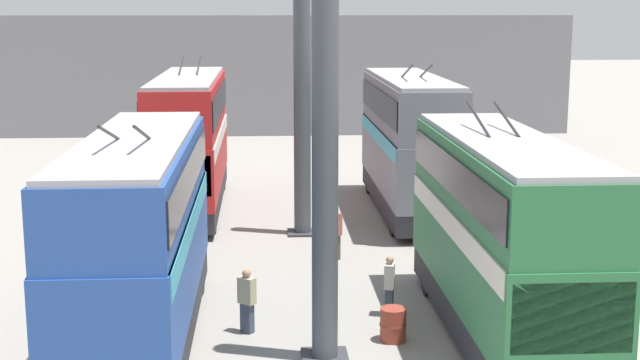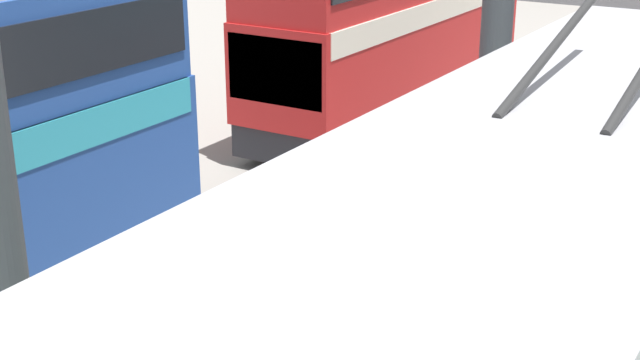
% 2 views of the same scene
% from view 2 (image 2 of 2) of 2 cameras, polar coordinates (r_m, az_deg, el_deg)
% --- Properties ---
extents(bus_right_far, '(10.75, 2.54, 5.91)m').
position_cam_2_polar(bus_right_far, '(22.69, 4.84, 11.26)').
color(bus_right_far, black).
rests_on(bus_right_far, ground_plane).
extents(person_aisle_midway, '(0.47, 0.46, 1.75)m').
position_cam_2_polar(person_aisle_midway, '(14.49, 9.04, -2.74)').
color(person_aisle_midway, '#473D33').
rests_on(person_aisle_midway, ground_plane).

